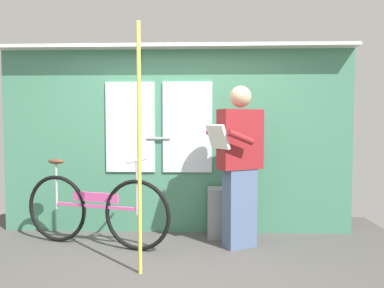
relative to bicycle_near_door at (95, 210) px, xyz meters
name	(u,v)px	position (x,y,z in m)	size (l,w,h in m)	color
ground_plane	(163,278)	(0.84, -0.80, -0.42)	(5.29, 4.40, 0.04)	#474442
train_door_wall	(175,136)	(0.83, 0.59, 0.79)	(4.29, 0.28, 2.28)	#427F60
bicycle_near_door	(95,210)	(0.00, 0.00, 0.00)	(1.71, 0.61, 0.97)	black
passenger_reading_newspaper	(239,162)	(1.58, 0.02, 0.52)	(0.64, 0.59, 1.75)	slate
trash_bin_by_wall	(222,213)	(1.41, 0.38, -0.11)	(0.34, 0.28, 0.58)	gray
handrail_pole	(139,149)	(0.63, -0.75, 0.72)	(0.04, 0.04, 2.24)	#C6C14C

